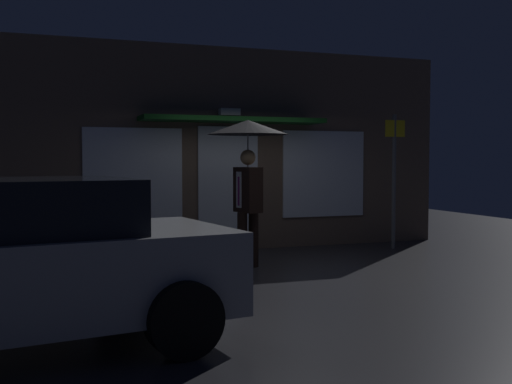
% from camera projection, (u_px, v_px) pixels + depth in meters
% --- Properties ---
extents(ground_plane, '(18.00, 18.00, 0.00)m').
position_uv_depth(ground_plane, '(274.00, 271.00, 9.09)').
color(ground_plane, '#2D2D33').
extents(building_facade, '(8.47, 1.00, 3.60)m').
position_uv_depth(building_facade, '(226.00, 150.00, 11.19)').
color(building_facade, brown).
rests_on(building_facade, ground).
extents(person_with_umbrella, '(1.21, 1.21, 2.20)m').
position_uv_depth(person_with_umbrella, '(248.00, 149.00, 9.28)').
color(person_with_umbrella, black).
rests_on(person_with_umbrella, ground).
extents(street_sign_post, '(0.40, 0.07, 2.43)m').
position_uv_depth(street_sign_post, '(394.00, 173.00, 11.30)').
color(street_sign_post, '#595B60').
rests_on(street_sign_post, ground).
extents(sidewalk_bollard, '(0.25, 0.25, 0.56)m').
position_uv_depth(sidewalk_bollard, '(154.00, 246.00, 9.72)').
color(sidewalk_bollard, '#9E998E').
rests_on(sidewalk_bollard, ground).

